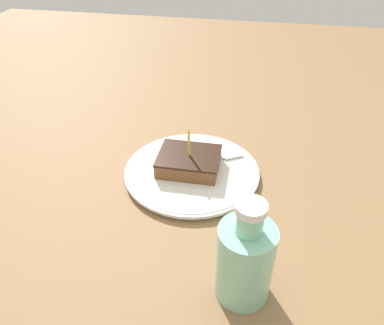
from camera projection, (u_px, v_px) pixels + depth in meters
name	position (u px, v px, depth m)	size (l,w,h in m)	color
ground_plane	(202.00, 186.00, 0.81)	(2.40, 2.40, 0.04)	olive
plate	(192.00, 172.00, 0.81)	(0.29, 0.29, 0.02)	white
cake_slice	(189.00, 161.00, 0.79)	(0.10, 0.13, 0.10)	brown
fork	(212.00, 159.00, 0.83)	(0.10, 0.15, 0.00)	silver
bottle	(245.00, 259.00, 0.54)	(0.08, 0.08, 0.18)	#8CD1B2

